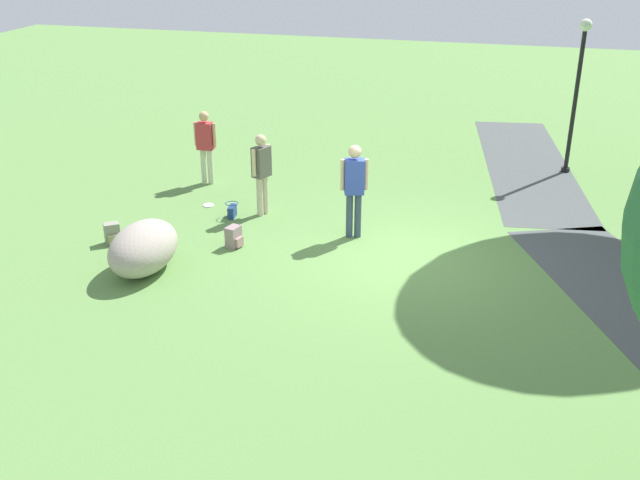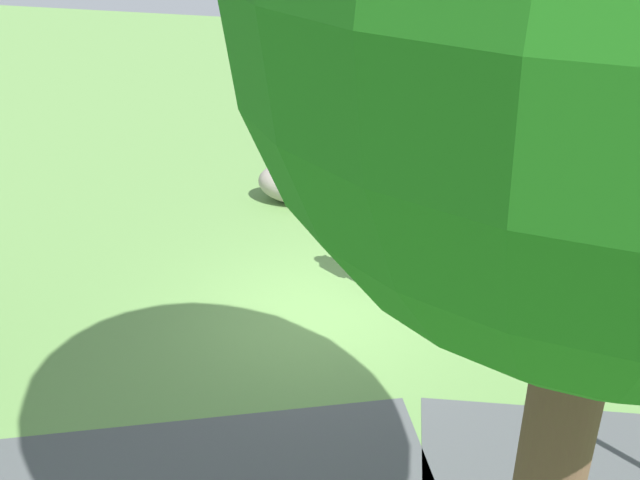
# 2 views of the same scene
# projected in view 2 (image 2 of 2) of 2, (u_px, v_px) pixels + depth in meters

# --- Properties ---
(ground_plane) EXTENTS (48.00, 48.00, 0.00)m
(ground_plane) POSITION_uv_depth(u_px,v_px,m) (319.00, 312.00, 12.19)
(ground_plane) COLOR #5F8B47
(lawn_boulder) EXTENTS (1.65, 1.03, 0.87)m
(lawn_boulder) POSITION_uv_depth(u_px,v_px,m) (295.00, 183.00, 15.98)
(lawn_boulder) COLOR #A5988D
(lawn_boulder) RESTS_ON ground
(woman_with_handbag) EXTENTS (0.49, 0.36, 1.69)m
(woman_with_handbag) POSITION_uv_depth(u_px,v_px,m) (428.00, 194.00, 14.09)
(woman_with_handbag) COLOR beige
(woman_with_handbag) RESTS_ON ground
(man_near_boulder) EXTENTS (0.25, 0.52, 1.68)m
(man_near_boulder) POSITION_uv_depth(u_px,v_px,m) (509.00, 168.00, 15.33)
(man_near_boulder) COLOR beige
(man_near_boulder) RESTS_ON ground
(passerby_on_path) EXTENTS (0.34, 0.50, 1.82)m
(passerby_on_path) POSITION_uv_depth(u_px,v_px,m) (375.00, 233.00, 12.43)
(passerby_on_path) COLOR #37465B
(passerby_on_path) RESTS_ON ground
(handbag_on_grass) EXTENTS (0.33, 0.30, 0.31)m
(handbag_on_grass) POSITION_uv_depth(u_px,v_px,m) (413.00, 220.00, 15.02)
(handbag_on_grass) COLOR navy
(handbag_on_grass) RESTS_ON ground
(backpack_by_boulder) EXTENTS (0.35, 0.35, 0.40)m
(backpack_by_boulder) POSITION_uv_depth(u_px,v_px,m) (347.00, 178.00, 16.86)
(backpack_by_boulder) COLOR gray
(backpack_by_boulder) RESTS_ON ground
(spare_backpack_on_lawn) EXTENTS (0.32, 0.31, 0.40)m
(spare_backpack_on_lawn) POSITION_uv_depth(u_px,v_px,m) (343.00, 222.00, 14.82)
(spare_backpack_on_lawn) COLOR gray
(spare_backpack_on_lawn) RESTS_ON ground
(frisbee_on_grass) EXTENTS (0.23, 0.23, 0.02)m
(frisbee_on_grass) POSITION_uv_depth(u_px,v_px,m) (440.00, 214.00, 15.59)
(frisbee_on_grass) COLOR white
(frisbee_on_grass) RESTS_ON ground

